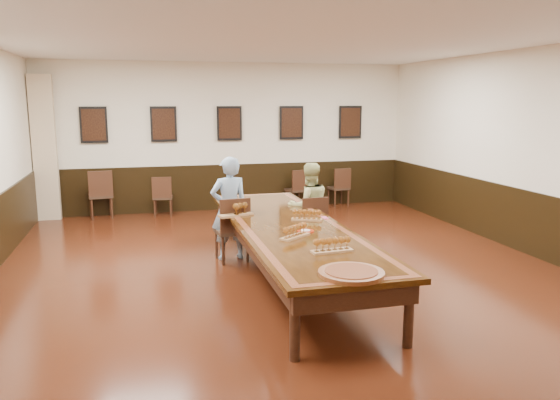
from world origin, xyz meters
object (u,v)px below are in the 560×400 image
object	(u,v)px
chair_man	(232,229)
spare_chair_a	(100,194)
chair_woman	(311,224)
person_woman	(309,207)
conference_table	(289,235)
spare_chair_b	(163,196)
person_man	(229,208)
spare_chair_d	(339,187)
carved_platter	(351,273)
spare_chair_c	(296,189)

from	to	relation	value
chair_man	spare_chair_a	world-z (taller)	spare_chair_a
chair_woman	person_woman	distance (m)	0.27
spare_chair_a	person_woman	bearing A→B (deg)	127.89
conference_table	spare_chair_b	bearing A→B (deg)	107.88
person_man	spare_chair_a	bearing A→B (deg)	-66.53
spare_chair_d	carved_platter	distance (m)	7.40
spare_chair_c	conference_table	bearing A→B (deg)	59.47
chair_woman	spare_chair_b	distance (m)	4.03
spare_chair_d	chair_woman	bearing A→B (deg)	56.21
chair_woman	person_man	xyz separation A→B (m)	(-1.33, -0.08, 0.33)
chair_man	chair_woman	world-z (taller)	chair_man
spare_chair_d	person_woman	distance (m)	3.88
spare_chair_a	person_man	xyz separation A→B (m)	(2.10, -3.56, 0.29)
person_woman	conference_table	world-z (taller)	person_woman
spare_chair_a	person_woman	world-z (taller)	person_woman
spare_chair_d	person_woman	xyz separation A→B (m)	(-1.78, -3.43, 0.27)
spare_chair_c	spare_chair_d	bearing A→B (deg)	167.57
chair_woman	conference_table	world-z (taller)	chair_woman
spare_chair_c	person_man	bearing A→B (deg)	46.43
chair_woman	spare_chair_d	distance (m)	3.95
carved_platter	conference_table	bearing A→B (deg)	90.22
person_woman	carved_platter	xyz separation A→B (m)	(-0.68, -3.54, 0.06)
chair_man	spare_chair_d	xyz separation A→B (m)	(3.09, 3.71, -0.05)
person_man	chair_man	bearing A→B (deg)	90.00
carved_platter	spare_chair_c	bearing A→B (deg)	78.21
conference_table	person_woman	bearing A→B (deg)	62.29
chair_man	chair_woman	distance (m)	1.33
spare_chair_b	conference_table	world-z (taller)	spare_chair_b
chair_woman	spare_chair_b	xyz separation A→B (m)	(-2.18, 3.38, -0.03)
chair_man	person_woman	distance (m)	1.36
chair_man	spare_chair_b	size ratio (longest dim) A/B	1.17
conference_table	carved_platter	world-z (taller)	carved_platter
conference_table	carved_platter	xyz separation A→B (m)	(0.01, -2.22, 0.16)
spare_chair_b	chair_woman	bearing A→B (deg)	129.62
spare_chair_c	person_man	world-z (taller)	person_man
spare_chair_b	person_man	distance (m)	3.59
chair_woman	person_man	bearing A→B (deg)	1.26
spare_chair_b	person_woman	distance (m)	3.95
chair_woman	carved_platter	world-z (taller)	chair_woman
spare_chair_a	person_woman	xyz separation A→B (m)	(3.42, -3.38, 0.21)
chair_man	spare_chair_a	size ratio (longest dim) A/B	0.98
person_man	person_woman	xyz separation A→B (m)	(1.32, 0.18, -0.07)
spare_chair_a	person_man	bearing A→B (deg)	113.08
chair_man	spare_chair_d	distance (m)	4.83
spare_chair_b	person_woman	bearing A→B (deg)	130.34
spare_chair_a	person_man	world-z (taller)	person_man
spare_chair_b	person_man	xyz separation A→B (m)	(0.85, -3.47, 0.36)
chair_woman	person_woman	world-z (taller)	person_woman
spare_chair_c	carved_platter	world-z (taller)	spare_chair_c
chair_man	spare_chair_b	bearing A→B (deg)	-83.43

